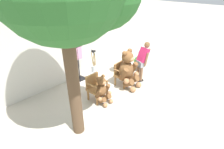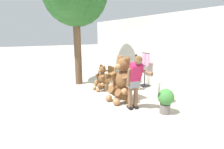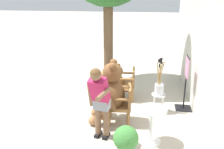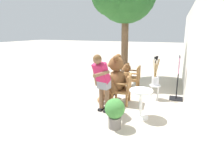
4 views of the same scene
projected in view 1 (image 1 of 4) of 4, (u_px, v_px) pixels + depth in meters
name	position (u px, v px, depth m)	size (l,w,h in m)	color
ground_plane	(123.00, 97.00, 5.97)	(60.00, 60.00, 0.00)	#B2A899
back_wall	(77.00, 43.00, 6.77)	(10.00, 0.16, 2.80)	beige
wooden_chair_left	(96.00, 87.00, 5.71)	(0.59, 0.55, 0.86)	olive
wooden_chair_right	(122.00, 73.00, 6.54)	(0.61, 0.57, 0.86)	olive
teddy_bear_large	(128.00, 69.00, 6.28)	(0.87, 0.85, 1.44)	brown
teddy_bear_small	(102.00, 90.00, 5.53)	(0.58, 0.56, 0.96)	brown
person_visitor	(143.00, 59.00, 6.60)	(0.82, 0.48, 1.54)	black
white_stool	(95.00, 74.00, 6.69)	(0.34, 0.34, 0.46)	silver
brush_bucket	(94.00, 67.00, 6.54)	(0.22, 0.22, 0.90)	silver
round_side_table	(121.00, 63.00, 7.40)	(0.56, 0.56, 0.72)	white
potted_plant	(139.00, 62.00, 7.58)	(0.44, 0.44, 0.68)	slate
clothing_display_stand	(78.00, 63.00, 6.75)	(0.44, 0.40, 1.36)	black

